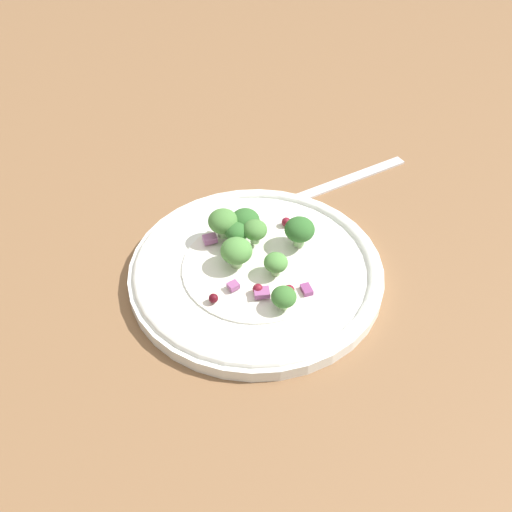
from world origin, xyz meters
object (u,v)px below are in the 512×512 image
at_px(broccoli_floret_1, 223,222).
at_px(broccoli_floret_2, 255,230).
at_px(plate, 256,271).
at_px(broccoli_floret_0, 276,263).
at_px(fork, 324,188).

relative_size(broccoli_floret_1, broccoli_floret_2, 1.23).
distance_m(plate, broccoli_floret_1, 0.05).
bearing_deg(broccoli_floret_0, broccoli_floret_2, 73.24).
bearing_deg(broccoli_floret_1, fork, -1.09).
bearing_deg(fork, broccoli_floret_1, 178.91).
bearing_deg(broccoli_floret_1, broccoli_floret_2, -61.60).
bearing_deg(broccoli_floret_2, broccoli_floret_0, -106.76).
relative_size(plate, broccoli_floret_0, 10.66).
bearing_deg(fork, plate, -162.42).
relative_size(broccoli_floret_0, broccoli_floret_1, 0.77).
relative_size(broccoli_floret_2, fork, 0.12).
relative_size(broccoli_floret_0, fork, 0.12).
bearing_deg(plate, broccoli_floret_1, 86.32).
xyz_separation_m(plate, broccoli_floret_2, (0.02, 0.02, 0.02)).
distance_m(broccoli_floret_2, fork, 0.13).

